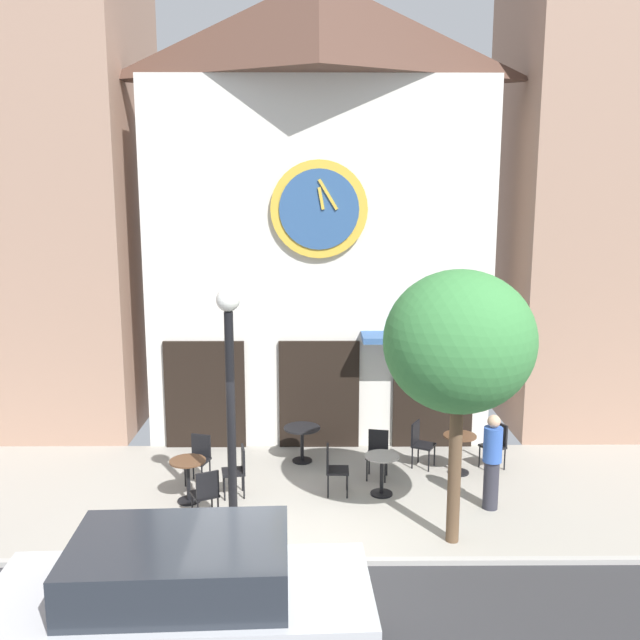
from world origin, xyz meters
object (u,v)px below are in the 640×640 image
(cafe_table_leftmost, at_px, (188,474))
(cafe_chair_by_entrance, at_px, (206,491))
(cafe_table_center, at_px, (382,469))
(cafe_table_center_left, at_px, (459,448))
(cafe_chair_corner, at_px, (238,467))
(parked_car_silver, at_px, (181,605))
(street_lamp, at_px, (231,412))
(street_tree, at_px, (459,343))
(cafe_table_center_right, at_px, (302,437))
(pedestrian_blue, at_px, (492,461))
(cafe_chair_left_end, at_px, (378,450))
(cafe_chair_curbside, at_px, (333,466))
(cafe_chair_near_tree, at_px, (420,441))
(cafe_chair_facing_wall, at_px, (199,455))
(cafe_chair_right_end, at_px, (496,442))

(cafe_table_leftmost, relative_size, cafe_chair_by_entrance, 0.85)
(cafe_table_center, bearing_deg, cafe_table_center_left, 30.72)
(cafe_table_center_left, relative_size, cafe_chair_corner, 0.86)
(cafe_chair_corner, bearing_deg, parked_car_silver, -91.78)
(cafe_table_center, bearing_deg, street_lamp, -150.58)
(street_tree, relative_size, cafe_chair_corner, 4.72)
(cafe_chair_by_entrance, distance_m, cafe_chair_corner, 1.08)
(cafe_table_center_right, distance_m, pedestrian_blue, 3.91)
(street_tree, bearing_deg, cafe_chair_by_entrance, 170.41)
(street_tree, bearing_deg, cafe_table_center_right, 126.49)
(cafe_table_center, height_order, cafe_chair_left_end, cafe_chair_left_end)
(cafe_table_center_left, distance_m, cafe_chair_left_end, 1.59)
(street_tree, xyz_separation_m, parked_car_silver, (-3.64, -2.84, -2.39))
(cafe_chair_curbside, bearing_deg, cafe_table_leftmost, -173.68)
(street_lamp, height_order, cafe_table_center_right, street_lamp)
(cafe_chair_by_entrance, relative_size, cafe_chair_corner, 1.00)
(cafe_table_center_left, bearing_deg, cafe_chair_by_entrance, -156.75)
(cafe_table_center_right, xyz_separation_m, cafe_table_center, (1.45, -1.55, -0.03))
(street_tree, bearing_deg, cafe_chair_near_tree, 91.30)
(cafe_chair_facing_wall, height_order, cafe_chair_curbside, same)
(cafe_table_center_right, height_order, cafe_chair_near_tree, cafe_chair_near_tree)
(street_lamp, distance_m, cafe_table_center_left, 4.93)
(street_lamp, xyz_separation_m, pedestrian_blue, (4.30, 0.84, -1.14))
(cafe_table_center_right, relative_size, cafe_chair_right_end, 0.81)
(cafe_chair_right_end, distance_m, parked_car_silver, 7.64)
(cafe_chair_near_tree, relative_size, pedestrian_blue, 0.54)
(street_tree, distance_m, cafe_chair_corner, 4.68)
(cafe_chair_right_end, distance_m, cafe_chair_corner, 5.07)
(cafe_chair_facing_wall, distance_m, parked_car_silver, 5.12)
(cafe_chair_right_end, xyz_separation_m, pedestrian_blue, (-0.54, -1.77, 0.33))
(street_lamp, xyz_separation_m, cafe_chair_by_entrance, (-0.49, 0.39, -1.47))
(street_lamp, height_order, cafe_chair_left_end, street_lamp)
(street_tree, xyz_separation_m, cafe_table_center, (-0.94, 1.68, -2.67))
(cafe_chair_facing_wall, relative_size, cafe_chair_curbside, 1.00)
(cafe_table_center_right, height_order, cafe_table_center_left, cafe_table_center_left)
(cafe_table_center, distance_m, cafe_chair_left_end, 0.79)
(cafe_table_center, xyz_separation_m, cafe_chair_facing_wall, (-3.35, 0.56, 0.04))
(cafe_table_center, height_order, cafe_chair_near_tree, cafe_chair_near_tree)
(parked_car_silver, bearing_deg, street_tree, 37.89)
(pedestrian_blue, bearing_deg, street_lamp, -168.94)
(cafe_table_center, xyz_separation_m, cafe_chair_corner, (-2.57, -0.02, 0.04))
(cafe_table_center, height_order, cafe_chair_facing_wall, cafe_chair_facing_wall)
(pedestrian_blue, bearing_deg, cafe_chair_curbside, 167.71)
(cafe_table_leftmost, relative_size, cafe_chair_corner, 0.85)
(cafe_chair_near_tree, distance_m, pedestrian_blue, 2.10)
(street_lamp, relative_size, parked_car_silver, 0.90)
(cafe_chair_facing_wall, xyz_separation_m, cafe_chair_near_tree, (4.22, 0.72, 0.00))
(cafe_table_center_left, relative_size, cafe_chair_left_end, 0.86)
(cafe_chair_by_entrance, bearing_deg, cafe_chair_corner, 67.71)
(street_tree, distance_m, cafe_table_center_right, 4.81)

